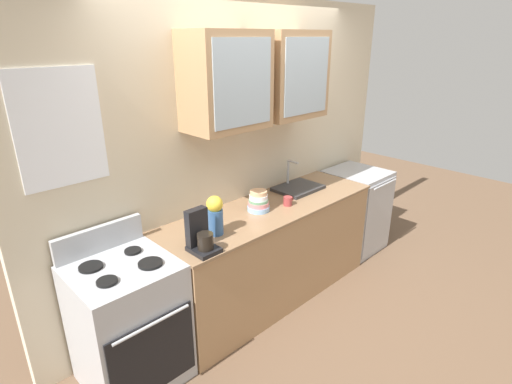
{
  "coord_description": "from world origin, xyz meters",
  "views": [
    {
      "loc": [
        -2.3,
        -2.17,
        2.26
      ],
      "look_at": [
        -0.18,
        0.0,
        1.08
      ],
      "focal_mm": 28.33,
      "sensor_mm": 36.0,
      "label": 1
    }
  ],
  "objects": [
    {
      "name": "vase",
      "position": [
        -0.66,
        -0.07,
        1.05
      ],
      "size": [
        0.12,
        0.12,
        0.3
      ],
      "color": "#33598C",
      "rests_on": "counter"
    },
    {
      "name": "dishwasher",
      "position": [
        1.35,
        -0.0,
        0.45
      ],
      "size": [
        0.57,
        0.63,
        0.9
      ],
      "color": "#ADAFB5",
      "rests_on": "ground_plane"
    },
    {
      "name": "back_wall_unit",
      "position": [
        -0.0,
        0.31,
        1.45
      ],
      "size": [
        3.85,
        0.48,
        2.56
      ],
      "color": "beige",
      "rests_on": "ground_plane"
    },
    {
      "name": "ground_plane",
      "position": [
        0.0,
        0.0,
        0.0
      ],
      "size": [
        10.0,
        10.0,
        0.0
      ],
      "primitive_type": "plane",
      "color": "brown"
    },
    {
      "name": "sink_faucet",
      "position": [
        0.47,
        0.1,
        0.92
      ],
      "size": [
        0.43,
        0.33,
        0.27
      ],
      "color": "#2D2D30",
      "rests_on": "counter"
    },
    {
      "name": "stove_range",
      "position": [
        -1.37,
        -0.0,
        0.46
      ],
      "size": [
        0.64,
        0.65,
        1.08
      ],
      "color": "#ADAFB5",
      "rests_on": "ground_plane"
    },
    {
      "name": "bowl_stack",
      "position": [
        -0.14,
        0.01,
        0.97
      ],
      "size": [
        0.19,
        0.19,
        0.18
      ],
      "color": "#8CB7E0",
      "rests_on": "counter"
    },
    {
      "name": "cup_near_sink",
      "position": [
        0.12,
        -0.08,
        0.93
      ],
      "size": [
        0.11,
        0.08,
        0.08
      ],
      "color": "#993838",
      "rests_on": "counter"
    },
    {
      "name": "coffee_maker",
      "position": [
        -0.88,
        -0.19,
        1.0
      ],
      "size": [
        0.17,
        0.2,
        0.29
      ],
      "color": "black",
      "rests_on": "counter"
    },
    {
      "name": "counter",
      "position": [
        0.0,
        0.0,
        0.45
      ],
      "size": [
        2.11,
        0.65,
        0.9
      ],
      "color": "#A87F56",
      "rests_on": "ground_plane"
    }
  ]
}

